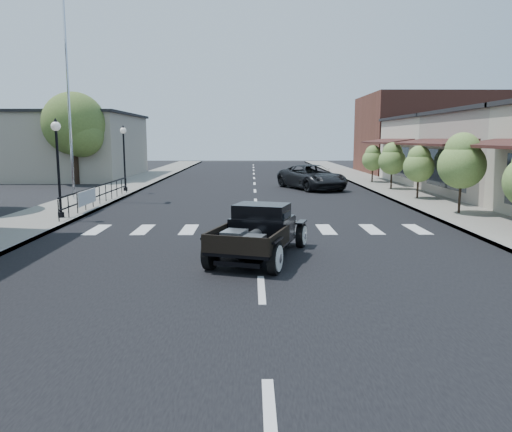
{
  "coord_description": "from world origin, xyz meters",
  "views": [
    {
      "loc": [
        -0.2,
        -13.17,
        3.17
      ],
      "look_at": [
        -0.08,
        0.79,
        1.0
      ],
      "focal_mm": 35.0,
      "sensor_mm": 36.0,
      "label": 1
    }
  ],
  "objects": [
    {
      "name": "low_building_left",
      "position": [
        -15.0,
        28.0,
        2.5
      ],
      "size": [
        10.0,
        12.0,
        5.0
      ],
      "primitive_type": "cube",
      "color": "#A49B89",
      "rests_on": "ground"
    },
    {
      "name": "flagpole",
      "position": [
        -9.2,
        12.0,
        5.87
      ],
      "size": [
        0.12,
        0.12,
        11.44
      ],
      "primitive_type": "cylinder",
      "color": "silver",
      "rests_on": "sidewalk_left"
    },
    {
      "name": "lamp_post_c",
      "position": [
        -7.6,
        16.0,
        2.04
      ],
      "size": [
        0.36,
        0.36,
        3.78
      ],
      "primitive_type": null,
      "color": "black",
      "rests_on": "sidewalk_left"
    },
    {
      "name": "far_building_right",
      "position": [
        15.5,
        32.0,
        3.5
      ],
      "size": [
        11.0,
        10.0,
        7.0
      ],
      "primitive_type": "cube",
      "color": "brown",
      "rests_on": "ground"
    },
    {
      "name": "small_tree_c",
      "position": [
        8.3,
        12.18,
        1.43
      ],
      "size": [
        1.54,
        1.54,
        2.57
      ],
      "primitive_type": null,
      "color": "olive",
      "rests_on": "sidewalk_right"
    },
    {
      "name": "hotrod_pickup",
      "position": [
        0.01,
        -0.15,
        0.74
      ],
      "size": [
        3.18,
        4.66,
        1.48
      ],
      "primitive_type": null,
      "rotation": [
        0.0,
        0.0,
        -0.31
      ],
      "color": "black",
      "rests_on": "ground"
    },
    {
      "name": "banner",
      "position": [
        -7.22,
        8.0,
        0.45
      ],
      "size": [
        0.04,
        2.2,
        0.6
      ],
      "primitive_type": null,
      "color": "silver",
      "rests_on": "sidewalk_left"
    },
    {
      "name": "sidewalk_right",
      "position": [
        8.5,
        15.0,
        0.07
      ],
      "size": [
        3.0,
        80.0,
        0.15
      ],
      "primitive_type": "cube",
      "color": "gray",
      "rests_on": "ground"
    },
    {
      "name": "big_tree_far",
      "position": [
        -12.5,
        22.0,
        3.18
      ],
      "size": [
        4.33,
        4.33,
        6.37
      ],
      "primitive_type": null,
      "color": "#4C632A",
      "rests_on": "ground"
    },
    {
      "name": "second_car",
      "position": [
        3.59,
        18.11,
        0.76
      ],
      "size": [
        4.47,
        6.04,
        1.53
      ],
      "primitive_type": "imported",
      "rotation": [
        0.0,
        0.0,
        0.4
      ],
      "color": "black",
      "rests_on": "ground"
    },
    {
      "name": "sidewalk_left",
      "position": [
        -8.5,
        15.0,
        0.07
      ],
      "size": [
        3.0,
        80.0,
        0.15
      ],
      "primitive_type": "cube",
      "color": "gray",
      "rests_on": "ground"
    },
    {
      "name": "small_tree_b",
      "position": [
        8.3,
        6.99,
        1.72
      ],
      "size": [
        1.89,
        1.89,
        3.15
      ],
      "primitive_type": null,
      "color": "olive",
      "rests_on": "sidewalk_right"
    },
    {
      "name": "small_tree_e",
      "position": [
        8.3,
        21.89,
        1.38
      ],
      "size": [
        1.48,
        1.48,
        2.46
      ],
      "primitive_type": null,
      "color": "olive",
      "rests_on": "sidewalk_right"
    },
    {
      "name": "small_tree_d",
      "position": [
        8.3,
        17.05,
        1.5
      ],
      "size": [
        1.62,
        1.62,
        2.69
      ],
      "primitive_type": null,
      "color": "olive",
      "rests_on": "sidewalk_right"
    },
    {
      "name": "lamp_post_b",
      "position": [
        -7.6,
        6.0,
        2.04
      ],
      "size": [
        0.36,
        0.36,
        3.78
      ],
      "primitive_type": null,
      "color": "black",
      "rests_on": "sidewalk_left"
    },
    {
      "name": "railing",
      "position": [
        -7.3,
        10.0,
        0.65
      ],
      "size": [
        0.08,
        10.0,
        1.0
      ],
      "primitive_type": null,
      "color": "black",
      "rests_on": "sidewalk_left"
    },
    {
      "name": "storefront_far",
      "position": [
        15.0,
        22.0,
        2.25
      ],
      "size": [
        10.0,
        9.0,
        4.5
      ],
      "primitive_type": "cube",
      "color": "beige",
      "rests_on": "ground"
    },
    {
      "name": "ground",
      "position": [
        0.0,
        0.0,
        0.0
      ],
      "size": [
        120.0,
        120.0,
        0.0
      ],
      "primitive_type": "plane",
      "color": "black",
      "rests_on": "ground"
    },
    {
      "name": "road_markings",
      "position": [
        0.0,
        10.0,
        0.0
      ],
      "size": [
        12.0,
        60.0,
        0.06
      ],
      "primitive_type": null,
      "color": "silver",
      "rests_on": "ground"
    },
    {
      "name": "road",
      "position": [
        0.0,
        15.0,
        0.01
      ],
      "size": [
        14.0,
        80.0,
        0.02
      ],
      "primitive_type": "cube",
      "color": "black",
      "rests_on": "ground"
    }
  ]
}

